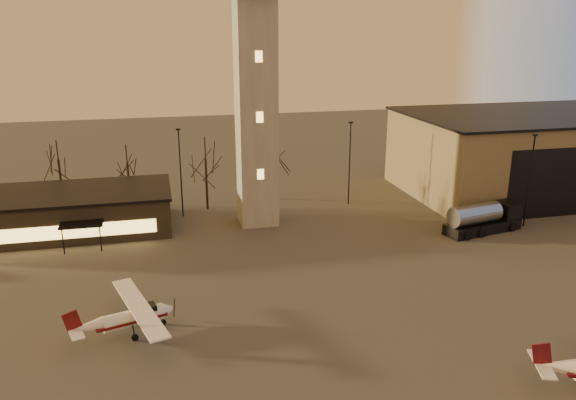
% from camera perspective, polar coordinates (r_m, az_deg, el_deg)
% --- Properties ---
extents(ground, '(220.00, 220.00, 0.00)m').
position_cam_1_polar(ground, '(36.52, 5.96, -17.66)').
color(ground, '#3A3836').
rests_on(ground, ground).
extents(control_tower, '(6.80, 6.80, 32.60)m').
position_cam_1_polar(control_tower, '(59.23, -3.32, 12.82)').
color(control_tower, gray).
rests_on(control_tower, ground).
extents(hangar, '(30.60, 20.60, 10.30)m').
position_cam_1_polar(hangar, '(79.12, 22.94, 4.42)').
color(hangar, '#7C6E51').
rests_on(hangar, ground).
extents(terminal, '(25.40, 12.20, 4.30)m').
position_cam_1_polar(terminal, '(64.00, -23.20, -1.19)').
color(terminal, black).
rests_on(terminal, ground).
extents(light_poles, '(58.50, 12.25, 10.14)m').
position_cam_1_polar(light_poles, '(62.08, -2.86, 2.81)').
color(light_poles, black).
rests_on(light_poles, ground).
extents(tree_row, '(37.20, 9.20, 8.80)m').
position_cam_1_polar(tree_row, '(69.00, -15.86, 4.09)').
color(tree_row, black).
rests_on(tree_row, ground).
extents(cessna_rear, '(8.14, 10.07, 2.80)m').
position_cam_1_polar(cessna_rear, '(42.04, -15.25, -11.66)').
color(cessna_rear, white).
rests_on(cessna_rear, ground).
extents(fuel_truck, '(8.98, 4.22, 3.21)m').
position_cam_1_polar(fuel_truck, '(62.65, 19.17, -1.97)').
color(fuel_truck, black).
rests_on(fuel_truck, ground).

